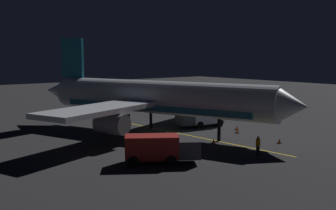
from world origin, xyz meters
TOP-DOWN VIEW (x-y plane):
  - ground_plane at (0.00, 0.00)m, footprint 180.00×180.00m
  - apron_guide_stripe at (-2.18, 4.00)m, footprint 2.13×24.84m
  - airliner at (0.20, -0.54)m, footprint 30.14×33.88m
  - baggage_truck at (7.63, 10.47)m, footprint 6.28×5.18m
  - catering_truck at (-7.02, -0.03)m, footprint 6.28×3.15m
  - ground_crew_worker at (-1.00, 13.81)m, footprint 0.40×0.40m
  - traffic_cone_near_left at (-8.97, 4.10)m, footprint 0.50×0.50m
  - traffic_cone_near_right at (-1.18, 8.01)m, footprint 0.50×0.50m
  - traffic_cone_under_wing at (-7.44, 5.56)m, footprint 0.50×0.50m
  - traffic_cone_far at (-6.66, 11.98)m, footprint 0.50×0.50m

SIDE VIEW (x-z plane):
  - ground_plane at x=0.00m, z-range -0.20..0.00m
  - apron_guide_stripe at x=-2.18m, z-range 0.00..0.01m
  - traffic_cone_near_left at x=-8.97m, z-range -0.03..0.52m
  - traffic_cone_near_right at x=-1.18m, z-range -0.03..0.52m
  - traffic_cone_under_wing at x=-7.44m, z-range -0.03..0.52m
  - traffic_cone_far at x=-6.66m, z-range -0.03..0.52m
  - ground_crew_worker at x=-1.00m, z-range 0.02..1.76m
  - baggage_truck at x=7.63m, z-range 0.05..2.41m
  - catering_truck at x=-7.02m, z-range 0.02..2.60m
  - airliner at x=0.20m, z-range -1.54..9.58m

